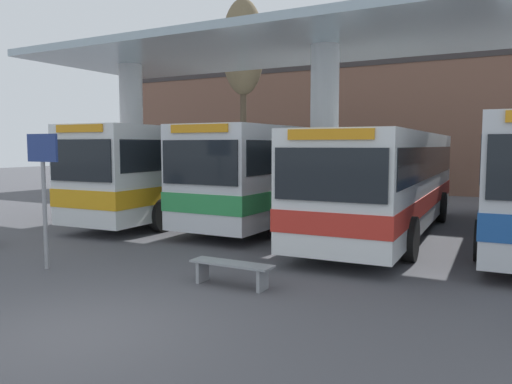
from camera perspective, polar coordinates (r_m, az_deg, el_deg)
ground_plane at (r=7.91m, az=-19.98°, el=-14.94°), size 100.00×100.00×0.00m
townhouse_backdrop at (r=29.31m, az=17.67°, el=10.64°), size 40.00×0.58×9.49m
station_canopy at (r=16.01m, az=7.90°, el=13.76°), size 20.86×6.79×6.03m
transit_bus_left_bay at (r=19.24m, az=-7.62°, el=2.78°), size 3.07×11.19×3.32m
transit_bus_center_bay at (r=18.12m, az=3.89°, el=2.60°), size 2.87×11.39×3.28m
transit_bus_right_bay at (r=15.72m, az=14.74°, el=1.61°), size 3.17×11.58×3.06m
waiting_bench_near_pillar at (r=9.70m, az=-2.82°, el=-8.73°), size 1.69×0.44×0.46m
info_sign_platform at (r=11.73m, az=-23.14°, el=2.00°), size 0.90×0.09×2.95m
poplar_tree_behind_left at (r=24.65m, az=-1.48°, el=15.94°), size 2.05×2.05×9.61m
parked_car_street at (r=26.66m, az=8.65°, el=1.73°), size 4.38×2.11×2.16m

